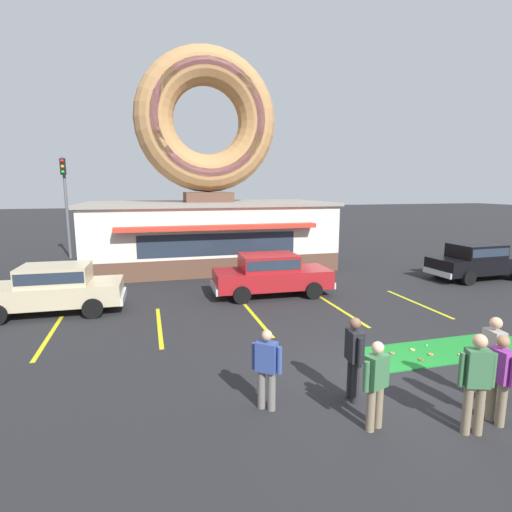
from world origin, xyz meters
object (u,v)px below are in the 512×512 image
Objects in this scene: pedestrian_blue_sweater_man at (267,366)px; trash_bin at (66,277)px; car_champagne at (53,287)px; pedestrian_clipboard_woman at (476,379)px; pedestrian_hooded_kid at (354,355)px; pedestrian_beanie_man at (376,382)px; pedestrian_leather_jacket_man at (493,355)px; golf_ball at (427,345)px; pedestrian_crossing_woman at (499,375)px; car_red at (271,273)px; car_black at (477,260)px; traffic_light_pole at (65,194)px.

trash_bin is at bearing 116.17° from pedestrian_blue_sweater_man.
pedestrian_clipboard_woman is at bearing -47.97° from car_champagne.
pedestrian_hooded_kid is at bearing -4.57° from pedestrian_blue_sweater_man.
car_champagne reaches higher than pedestrian_beanie_man.
pedestrian_leather_jacket_man reaches higher than car_champagne.
pedestrian_clipboard_woman is 14.99m from trash_bin.
golf_ball is 3.48m from pedestrian_crossing_woman.
golf_ball is 0.04× the size of trash_bin.
golf_ball is 6.47m from car_red.
pedestrian_clipboard_woman is (-1.76, -3.34, 0.93)m from golf_ball.
car_black is at bearing 39.78° from pedestrian_beanie_man.
traffic_light_pole is (-11.29, 16.78, 3.66)m from golf_ball.
trash_bin is at bearing -81.64° from traffic_light_pole.
car_champagne is at bearing 124.35° from pedestrian_blue_sweater_man.
pedestrian_hooded_kid is 2.46m from pedestrian_crossing_woman.
traffic_light_pole is at bearing 118.82° from pedestrian_leather_jacket_man.
car_champagne is at bearing 138.21° from pedestrian_leather_jacket_man.
pedestrian_leather_jacket_man is (-0.64, -2.58, 0.90)m from golf_ball.
traffic_light_pole reaches higher than trash_bin.
traffic_light_pole is (-8.02, 19.56, 2.84)m from pedestrian_beanie_man.
pedestrian_blue_sweater_man is 0.27× the size of traffic_light_pole.
pedestrian_crossing_woman is at bearing -21.77° from pedestrian_blue_sweater_man.
pedestrian_blue_sweater_man is 1.59× the size of trash_bin.
pedestrian_clipboard_woman reaches higher than car_black.
pedestrian_blue_sweater_man is 0.98× the size of pedestrian_beanie_man.
car_red is at bearing 101.59° from pedestrian_leather_jacket_man.
golf_ball is at bearing -56.06° from traffic_light_pole.
car_red is 8.38m from trash_bin.
pedestrian_blue_sweater_man is (5.08, -7.43, -0.02)m from car_champagne.
golf_ball is 0.02× the size of pedestrian_leather_jacket_man.
traffic_light_pole is (-10.65, 19.35, 2.76)m from pedestrian_leather_jacket_man.
trash_bin is (-6.89, 11.85, -0.37)m from pedestrian_beanie_man.
car_red is 7.82m from pedestrian_hooded_kid.
car_red is 2.98× the size of pedestrian_blue_sweater_man.
car_champagne is (-9.95, 5.74, 0.82)m from golf_ball.
pedestrian_blue_sweater_man is 0.96× the size of pedestrian_crossing_woman.
golf_ball is at bearing -140.48° from car_black.
pedestrian_clipboard_woman is 1.09× the size of pedestrian_crossing_woman.
pedestrian_blue_sweater_man is at bearing -147.54° from car_black.
car_red is 14.30m from traffic_light_pole.
trash_bin is 0.17× the size of traffic_light_pole.
car_red is 2.92× the size of pedestrian_beanie_man.
pedestrian_leather_jacket_man reaches higher than pedestrian_crossing_woman.
pedestrian_blue_sweater_man is at bearing -108.00° from car_red.
pedestrian_leather_jacket_man is 0.97× the size of pedestrian_clipboard_woman.
pedestrian_crossing_woman reaches higher than trash_bin.
golf_ball is 0.02× the size of pedestrian_clipboard_woman.
pedestrian_crossing_woman is at bearing -45.31° from car_champagne.
pedestrian_hooded_kid is 0.29× the size of traffic_light_pole.
traffic_light_pole is (-9.53, 20.12, 2.72)m from pedestrian_clipboard_woman.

